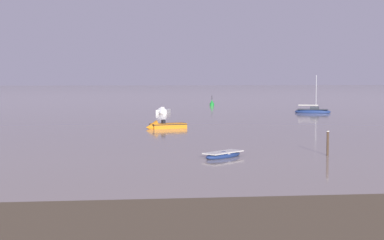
{
  "coord_description": "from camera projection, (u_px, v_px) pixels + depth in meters",
  "views": [
    {
      "loc": [
        -37.43,
        -35.74,
        5.99
      ],
      "look_at": [
        -28.67,
        40.51,
        0.63
      ],
      "focal_mm": 57.91,
      "sensor_mm": 36.0,
      "label": 1
    }
  ],
  "objects": [
    {
      "name": "rowboat_moored_0",
      "position": [
        223.0,
        155.0,
        46.11
      ],
      "size": [
        3.64,
        3.47,
        0.59
      ],
      "rotation": [
        0.0,
        0.0,
        3.88
      ],
      "color": "navy",
      "rests_on": "ground"
    },
    {
      "name": "motorboat_moored_0",
      "position": [
        163.0,
        112.0,
        101.04
      ],
      "size": [
        2.84,
        5.25,
        1.71
      ],
      "rotation": [
        0.0,
        0.0,
        4.48
      ],
      "color": "white",
      "rests_on": "ground"
    },
    {
      "name": "motorboat_moored_1",
      "position": [
        163.0,
        127.0,
        71.63
      ],
      "size": [
        5.03,
        2.89,
        1.63
      ],
      "rotation": [
        0.0,
        0.0,
        3.42
      ],
      "color": "orange",
      "rests_on": "ground"
    },
    {
      "name": "sailboat_moored_1",
      "position": [
        313.0,
        111.0,
        102.53
      ],
      "size": [
        6.14,
        3.91,
        6.59
      ],
      "rotation": [
        0.0,
        0.0,
        5.9
      ],
      "color": "navy",
      "rests_on": "ground"
    },
    {
      "name": "channel_buoy",
      "position": [
        212.0,
        103.0,
        128.41
      ],
      "size": [
        0.9,
        0.9,
        2.3
      ],
      "color": "#198C2D",
      "rests_on": "ground"
    },
    {
      "name": "mooring_post_near",
      "position": [
        328.0,
        144.0,
        47.14
      ],
      "size": [
        0.22,
        0.22,
        2.13
      ],
      "color": "#443323",
      "rests_on": "ground"
    }
  ]
}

